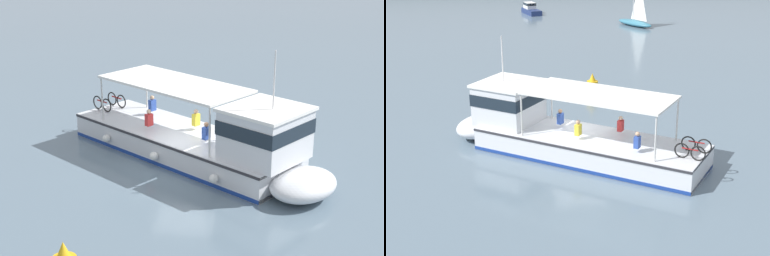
# 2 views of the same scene
# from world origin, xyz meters

# --- Properties ---
(ground_plane) EXTENTS (400.00, 400.00, 0.00)m
(ground_plane) POSITION_xyz_m (0.00, 0.00, 0.00)
(ground_plane) COLOR slate
(ferry_main) EXTENTS (12.17, 9.84, 5.32)m
(ferry_main) POSITION_xyz_m (-1.00, -0.37, 1.02)
(ferry_main) COLOR silver
(ferry_main) RESTS_ON ground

